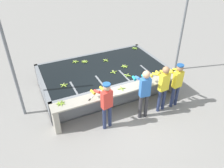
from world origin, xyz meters
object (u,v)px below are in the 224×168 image
object	(u,v)px
banana_bunch_floating_7	(64,85)
knife_1	(145,82)
banana_bunch_floating_4	(127,75)
banana_bunch_ledge_1	(122,88)
banana_bunch_floating_1	(125,66)
banana_bunch_floating_3	(106,60)
banana_bunch_ledge_0	(61,103)
support_post_right	(181,35)
knife_0	(91,98)
worker_2	(163,85)
worker_3	(176,81)
banana_bunch_floating_2	(114,72)
support_post_left	(13,72)
banana_bunch_floating_5	(75,62)
worker_0	(106,102)
worker_1	(144,90)
banana_bunch_floating_0	(135,48)
banana_bunch_floating_6	(85,61)

from	to	relation	value
banana_bunch_floating_7	knife_1	bearing A→B (deg)	-21.32
banana_bunch_floating_4	banana_bunch_ledge_1	xyz separation A→B (m)	(-0.57, -0.65, 0.00)
banana_bunch_floating_1	banana_bunch_floating_3	xyz separation A→B (m)	(-0.45, 0.76, 0.00)
banana_bunch_ledge_0	knife_1	world-z (taller)	banana_bunch_ledge_0
banana_bunch_floating_3	support_post_right	xyz separation A→B (m)	(3.13, -0.59, 0.73)
banana_bunch_floating_4	knife_0	bearing A→B (deg)	-156.78
worker_2	worker_3	world-z (taller)	worker_2
banana_bunch_floating_2	knife_0	distance (m)	1.73
worker_3	support_post_left	world-z (taller)	support_post_left
banana_bunch_floating_4	banana_bunch_ledge_1	world-z (taller)	banana_bunch_ledge_1
banana_bunch_ledge_1	banana_bunch_floating_5	bearing A→B (deg)	107.79
worker_3	banana_bunch_floating_5	distance (m)	3.91
banana_bunch_floating_7	banana_bunch_floating_4	bearing A→B (deg)	-8.94
worker_0	banana_bunch_floating_1	distance (m)	2.38
worker_3	banana_bunch_floating_1	xyz separation A→B (m)	(-0.96, 1.82, -0.11)
worker_2	support_post_left	distance (m)	4.58
worker_2	knife_0	size ratio (longest dim) A/B	5.85
worker_2	worker_3	size ratio (longest dim) A/B	1.04
banana_bunch_floating_2	support_post_left	bearing A→B (deg)	177.97
worker_2	banana_bunch_floating_1	bearing A→B (deg)	102.58
worker_1	worker_3	distance (m)	1.27
banana_bunch_floating_2	worker_2	bearing A→B (deg)	-59.15
worker_0	knife_1	distance (m)	1.76
worker_1	banana_bunch_floating_3	world-z (taller)	worker_1
knife_1	knife_0	bearing A→B (deg)	-178.11
worker_1	knife_1	xyz separation A→B (m)	(0.44, 0.59, -0.18)
banana_bunch_floating_2	banana_bunch_floating_4	bearing A→B (deg)	-50.99
banana_bunch_floating_0	knife_1	bearing A→B (deg)	-112.86
worker_2	banana_bunch_floating_5	bearing A→B (deg)	123.54
worker_0	banana_bunch_ledge_0	xyz separation A→B (m)	(-1.19, 0.60, -0.09)
banana_bunch_floating_4	knife_1	world-z (taller)	banana_bunch_floating_4
worker_2	knife_0	xyz separation A→B (m)	(-2.28, 0.49, -0.14)
worker_2	support_post_right	world-z (taller)	support_post_right
knife_1	support_post_left	bearing A→B (deg)	163.27
banana_bunch_floating_1	banana_bunch_floating_7	world-z (taller)	same
knife_1	banana_bunch_floating_4	bearing A→B (deg)	117.84
worker_0	banana_bunch_floating_0	xyz separation A→B (m)	(2.75, 3.07, -0.09)
banana_bunch_floating_5	knife_1	world-z (taller)	banana_bunch_floating_5
banana_bunch_floating_4	banana_bunch_floating_3	bearing A→B (deg)	99.36
banana_bunch_floating_6	banana_bunch_ledge_1	bearing A→B (deg)	-78.97
banana_bunch_ledge_1	support_post_right	size ratio (longest dim) A/B	0.09
support_post_right	worker_1	bearing A→B (deg)	-145.98
banana_bunch_ledge_1	banana_bunch_floating_2	bearing A→B (deg)	77.82
banana_bunch_floating_6	banana_bunch_floating_4	bearing A→B (deg)	-58.23
banana_bunch_floating_0	banana_bunch_floating_2	size ratio (longest dim) A/B	1.00
banana_bunch_floating_5	worker_0	bearing A→B (deg)	-89.78
banana_bunch_floating_5	banana_bunch_ledge_1	distance (m)	2.56
support_post_right	banana_bunch_ledge_1	bearing A→B (deg)	-157.44
worker_3	support_post_left	size ratio (longest dim) A/B	0.50
banana_bunch_floating_7	banana_bunch_ledge_1	bearing A→B (deg)	-31.58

